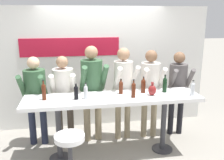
# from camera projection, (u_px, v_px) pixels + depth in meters

# --- Properties ---
(ground_plane) EXTENTS (40.00, 40.00, 0.00)m
(ground_plane) POSITION_uv_depth(u_px,v_px,m) (113.00, 154.00, 4.26)
(ground_plane) COLOR gray
(back_wall) EXTENTS (4.44, 0.12, 2.48)m
(back_wall) POSITION_uv_depth(u_px,v_px,m) (102.00, 67.00, 5.20)
(back_wall) COLOR silver
(back_wall) RESTS_ON ground_plane
(tasting_table) EXTENTS (2.84, 0.66, 1.03)m
(tasting_table) POSITION_uv_depth(u_px,v_px,m) (113.00, 104.00, 4.04)
(tasting_table) COLOR white
(tasting_table) RESTS_ON ground_plane
(bar_stool) EXTENTS (0.42, 0.42, 0.76)m
(bar_stool) POSITION_uv_depth(u_px,v_px,m) (70.00, 152.00, 3.34)
(bar_stool) COLOR #333338
(bar_stool) RESTS_ON ground_plane
(person_far_left) EXTENTS (0.49, 0.57, 1.62)m
(person_far_left) POSITION_uv_depth(u_px,v_px,m) (35.00, 92.00, 4.35)
(person_far_left) COLOR #23283D
(person_far_left) RESTS_ON ground_plane
(person_left) EXTENTS (0.44, 0.52, 1.61)m
(person_left) POSITION_uv_depth(u_px,v_px,m) (63.00, 91.00, 4.44)
(person_left) COLOR #473D33
(person_left) RESTS_ON ground_plane
(person_center_left) EXTENTS (0.51, 0.61, 1.78)m
(person_center_left) POSITION_uv_depth(u_px,v_px,m) (92.00, 84.00, 4.47)
(person_center_left) COLOR gray
(person_center_left) RESTS_ON ground_plane
(person_center) EXTENTS (0.44, 0.56, 1.74)m
(person_center) POSITION_uv_depth(u_px,v_px,m) (123.00, 84.00, 4.55)
(person_center) COLOR gray
(person_center) RESTS_ON ground_plane
(person_center_right) EXTENTS (0.43, 0.53, 1.69)m
(person_center_right) POSITION_uv_depth(u_px,v_px,m) (150.00, 84.00, 4.63)
(person_center_right) COLOR gray
(person_center_right) RESTS_ON ground_plane
(person_right) EXTENTS (0.42, 0.53, 1.64)m
(person_right) POSITION_uv_depth(u_px,v_px,m) (178.00, 84.00, 4.74)
(person_right) COLOR black
(person_right) RESTS_ON ground_plane
(wine_bottle_0) EXTENTS (0.07, 0.07, 0.25)m
(wine_bottle_0) POSITION_uv_depth(u_px,v_px,m) (76.00, 92.00, 3.84)
(wine_bottle_0) COLOR black
(wine_bottle_0) RESTS_ON tasting_table
(wine_bottle_1) EXTENTS (0.06, 0.06, 0.32)m
(wine_bottle_1) POSITION_uv_depth(u_px,v_px,m) (44.00, 91.00, 3.81)
(wine_bottle_1) COLOR #4C1E0F
(wine_bottle_1) RESTS_ON tasting_table
(wine_bottle_2) EXTENTS (0.07, 0.07, 0.30)m
(wine_bottle_2) POSITION_uv_depth(u_px,v_px,m) (165.00, 84.00, 4.20)
(wine_bottle_2) COLOR black
(wine_bottle_2) RESTS_ON tasting_table
(wine_bottle_3) EXTENTS (0.07, 0.07, 0.25)m
(wine_bottle_3) POSITION_uv_depth(u_px,v_px,m) (121.00, 87.00, 4.12)
(wine_bottle_3) COLOR #4C1E0F
(wine_bottle_3) RESTS_ON tasting_table
(wine_bottle_4) EXTENTS (0.08, 0.08, 0.28)m
(wine_bottle_4) POSITION_uv_depth(u_px,v_px,m) (143.00, 85.00, 4.18)
(wine_bottle_4) COLOR #4C1E0F
(wine_bottle_4) RESTS_ON tasting_table
(wine_bottle_5) EXTENTS (0.06, 0.06, 0.26)m
(wine_bottle_5) POSITION_uv_depth(u_px,v_px,m) (86.00, 91.00, 3.88)
(wine_bottle_5) COLOR #B7BCC1
(wine_bottle_5) RESTS_ON tasting_table
(wine_bottle_6) EXTENTS (0.07, 0.07, 0.29)m
(wine_bottle_6) POSITION_uv_depth(u_px,v_px,m) (134.00, 89.00, 3.93)
(wine_bottle_6) COLOR #4C1E0F
(wine_bottle_6) RESTS_ON tasting_table
(wine_bottle_7) EXTENTS (0.07, 0.07, 0.25)m
(wine_bottle_7) POSITION_uv_depth(u_px,v_px,m) (193.00, 88.00, 4.04)
(wine_bottle_7) COLOR #B7BCC1
(wine_bottle_7) RESTS_ON tasting_table
(wine_glass_0) EXTENTS (0.07, 0.07, 0.18)m
(wine_glass_0) POSITION_uv_depth(u_px,v_px,m) (105.00, 93.00, 3.80)
(wine_glass_0) COLOR silver
(wine_glass_0) RESTS_ON tasting_table
(decorative_vase) EXTENTS (0.13, 0.13, 0.22)m
(decorative_vase) POSITION_uv_depth(u_px,v_px,m) (152.00, 90.00, 4.05)
(decorative_vase) COLOR maroon
(decorative_vase) RESTS_ON tasting_table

